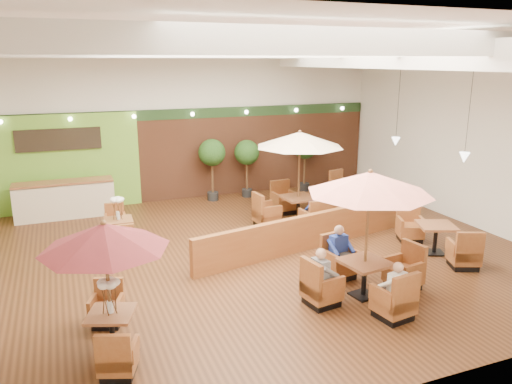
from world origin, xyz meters
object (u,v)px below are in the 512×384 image
table_0 (106,253)px  table_4 (435,239)px  diner_4 (328,196)px  table_5 (356,194)px  booth_divider (307,232)px  topiary_0 (212,155)px  diner_1 (340,247)px  table_2 (299,161)px  diner_2 (322,271)px  diner_0 (395,284)px  diner_3 (315,209)px  service_counter (65,200)px  topiary_2 (305,149)px  table_3 (119,225)px  topiary_1 (247,155)px  table_1 (368,212)px

table_0 → table_4: size_ratio=0.85×
diner_4 → table_5: bearing=-53.2°
table_4 → table_5: 4.63m
table_5 → booth_divider: bearing=-155.3°
topiary_0 → diner_1: topiary_0 is taller
table_2 → diner_2: table_2 is taller
booth_divider → diner_1: bearing=-106.7°
table_0 → diner_4: size_ratio=3.38×
table_0 → diner_0: bearing=10.0°
table_5 → diner_4: 1.96m
diner_3 → diner_0: bearing=-94.3°
service_counter → booth_divider: service_counter is taller
topiary_2 → table_2: bearing=-119.8°
topiary_2 → diner_3: (-1.96, -4.47, -0.91)m
table_5 → diner_0: bearing=-134.3°
diner_4 → diner_3: bearing=141.6°
table_4 → table_5: (0.58, 4.59, 0.00)m
table_3 → diner_1: bearing=-40.5°
diner_2 → diner_4: bearing=140.5°
table_2 → diner_1: size_ratio=3.63×
topiary_1 → diner_2: bearing=-100.5°
topiary_0 → topiary_2: (3.66, 0.00, -0.01)m
service_counter → topiary_0: (4.95, 0.20, 1.06)m
table_5 → table_2: bearing=-177.0°
service_counter → diner_2: bearing=-60.3°
diner_2 → diner_3: bearing=145.2°
table_2 → booth_divider: bearing=-113.6°
table_3 → diner_3: size_ratio=3.18×
diner_3 → table_4: bearing=-43.7°
table_2 → topiary_2: (1.96, 3.42, -0.29)m
topiary_1 → diner_1: size_ratio=2.66×
topiary_1 → diner_2: topiary_1 is taller
topiary_1 → service_counter: bearing=-178.2°
booth_divider → topiary_0: topiary_0 is taller
table_1 → diner_2: table_1 is taller
topiary_1 → topiary_2: (2.35, 0.00, 0.07)m
table_5 → diner_0: (-3.66, -7.00, 0.35)m
table_1 → topiary_1: (0.55, 8.43, -0.31)m
table_1 → diner_1: bearing=81.5°
topiary_0 → diner_4: size_ratio=3.09×
table_2 → table_0: bearing=-143.6°
booth_divider → table_2: table_2 is taller
diner_0 → table_3: bearing=111.2°
table_3 → diner_2: bearing=-53.8°
service_counter → topiary_2: topiary_2 is taller
table_4 → topiary_0: 8.12m
table_3 → topiary_1: (4.95, 3.18, 1.08)m
table_3 → table_5: size_ratio=0.80×
table_5 → topiary_2: 2.85m
topiary_1 → diner_4: size_ratio=2.94×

